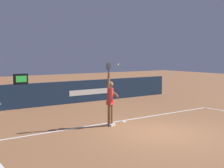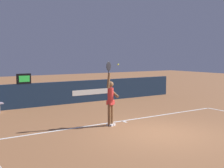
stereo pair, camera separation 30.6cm
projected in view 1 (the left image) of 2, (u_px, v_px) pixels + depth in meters
ground_plane at (159, 133)px, 9.95m from camera, size 60.00×60.00×0.00m
court_lines at (177, 138)px, 9.30m from camera, size 10.56×6.09×0.00m
back_wall at (66, 93)px, 15.76m from camera, size 14.16×0.19×1.22m
speed_display at (21, 79)px, 14.31m from camera, size 0.68×0.20×0.50m
tennis_player at (110, 99)px, 10.85m from camera, size 0.49×0.47×2.39m
tennis_ball at (118, 64)px, 10.81m from camera, size 0.07×0.07×0.07m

